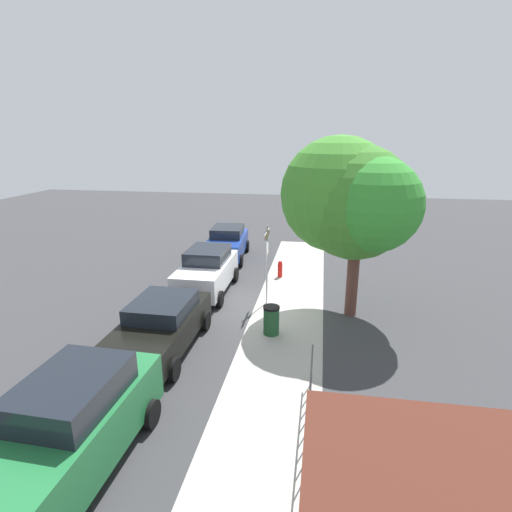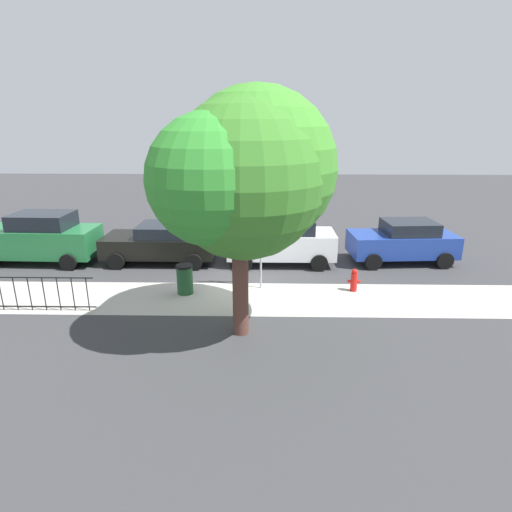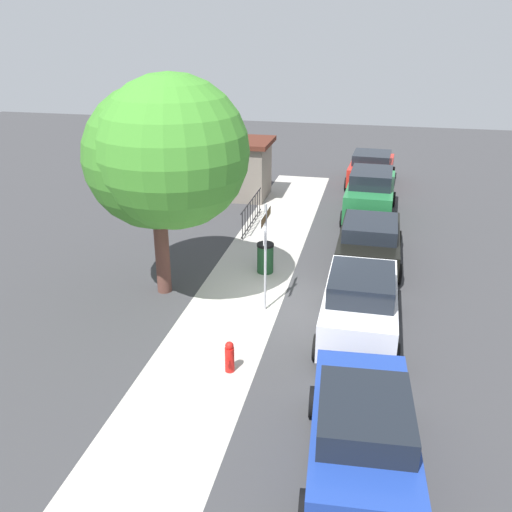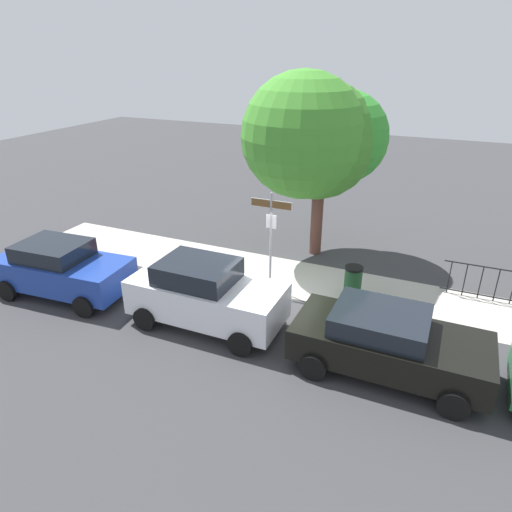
{
  "view_description": "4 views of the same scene",
  "coord_description": "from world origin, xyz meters",
  "px_view_note": "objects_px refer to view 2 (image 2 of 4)",
  "views": [
    {
      "loc": [
        14.01,
        2.35,
        6.34
      ],
      "look_at": [
        -1.38,
        -0.17,
        1.62
      ],
      "focal_mm": 28.21,
      "sensor_mm": 36.0,
      "label": 1
    },
    {
      "loc": [
        -0.55,
        13.88,
        5.54
      ],
      "look_at": [
        -0.28,
        0.84,
        1.29
      ],
      "focal_mm": 29.94,
      "sensor_mm": 36.0,
      "label": 2
    },
    {
      "loc": [
        -14.13,
        -2.35,
        7.58
      ],
      "look_at": [
        -0.24,
        0.7,
        1.53
      ],
      "focal_mm": 39.49,
      "sensor_mm": 36.0,
      "label": 3
    },
    {
      "loc": [
        4.28,
        -11.45,
        6.92
      ],
      "look_at": [
        -0.81,
        0.17,
        1.12
      ],
      "focal_mm": 32.09,
      "sensor_mm": 36.0,
      "label": 4
    }
  ],
  "objects_px": {
    "trash_bin": "(185,279)",
    "car_white": "(282,241)",
    "shade_tree": "(244,175)",
    "car_black": "(161,242)",
    "car_green": "(40,238)",
    "car_blue": "(403,241)",
    "fire_hydrant": "(354,280)",
    "street_sign": "(261,228)"
  },
  "relations": [
    {
      "from": "trash_bin",
      "to": "car_white",
      "type": "bearing_deg",
      "value": -136.61
    },
    {
      "from": "shade_tree",
      "to": "car_black",
      "type": "height_order",
      "value": "shade_tree"
    },
    {
      "from": "car_black",
      "to": "car_green",
      "type": "height_order",
      "value": "car_green"
    },
    {
      "from": "trash_bin",
      "to": "car_blue",
      "type": "bearing_deg",
      "value": -157.29
    },
    {
      "from": "shade_tree",
      "to": "car_white",
      "type": "distance_m",
      "value": 6.58
    },
    {
      "from": "shade_tree",
      "to": "car_blue",
      "type": "height_order",
      "value": "shade_tree"
    },
    {
      "from": "fire_hydrant",
      "to": "trash_bin",
      "type": "relative_size",
      "value": 0.8
    },
    {
      "from": "car_blue",
      "to": "car_black",
      "type": "bearing_deg",
      "value": -2.8
    },
    {
      "from": "car_green",
      "to": "car_white",
      "type": "bearing_deg",
      "value": -178.04
    },
    {
      "from": "street_sign",
      "to": "fire_hydrant",
      "type": "bearing_deg",
      "value": 176.34
    },
    {
      "from": "fire_hydrant",
      "to": "trash_bin",
      "type": "height_order",
      "value": "trash_bin"
    },
    {
      "from": "car_white",
      "to": "car_blue",
      "type": "bearing_deg",
      "value": -176.78
    },
    {
      "from": "shade_tree",
      "to": "car_green",
      "type": "bearing_deg",
      "value": -33.37
    },
    {
      "from": "car_blue",
      "to": "car_white",
      "type": "xyz_separation_m",
      "value": [
        4.8,
        0.27,
        0.07
      ]
    },
    {
      "from": "street_sign",
      "to": "fire_hydrant",
      "type": "xyz_separation_m",
      "value": [
        -3.1,
        0.2,
        -1.73
      ]
    },
    {
      "from": "car_white",
      "to": "trash_bin",
      "type": "relative_size",
      "value": 4.24
    },
    {
      "from": "car_white",
      "to": "car_black",
      "type": "xyz_separation_m",
      "value": [
        4.8,
        -0.08,
        -0.12
      ]
    },
    {
      "from": "car_black",
      "to": "car_green",
      "type": "distance_m",
      "value": 4.81
    },
    {
      "from": "car_black",
      "to": "trash_bin",
      "type": "bearing_deg",
      "value": 115.55
    },
    {
      "from": "car_green",
      "to": "trash_bin",
      "type": "relative_size",
      "value": 4.71
    },
    {
      "from": "car_blue",
      "to": "car_white",
      "type": "relative_size",
      "value": 1.01
    },
    {
      "from": "street_sign",
      "to": "fire_hydrant",
      "type": "distance_m",
      "value": 3.56
    },
    {
      "from": "shade_tree",
      "to": "car_black",
      "type": "relative_size",
      "value": 1.45
    },
    {
      "from": "fire_hydrant",
      "to": "car_green",
      "type": "bearing_deg",
      "value": -13.12
    },
    {
      "from": "car_green",
      "to": "trash_bin",
      "type": "bearing_deg",
      "value": 155.65
    },
    {
      "from": "street_sign",
      "to": "car_green",
      "type": "distance_m",
      "value": 9.22
    },
    {
      "from": "street_sign",
      "to": "trash_bin",
      "type": "xyz_separation_m",
      "value": [
        2.49,
        0.5,
        -1.62
      ]
    },
    {
      "from": "car_white",
      "to": "car_black",
      "type": "relative_size",
      "value": 0.95
    },
    {
      "from": "shade_tree",
      "to": "car_white",
      "type": "height_order",
      "value": "shade_tree"
    },
    {
      "from": "car_white",
      "to": "fire_hydrant",
      "type": "relative_size",
      "value": 5.33
    },
    {
      "from": "street_sign",
      "to": "car_blue",
      "type": "bearing_deg",
      "value": -152.75
    },
    {
      "from": "car_black",
      "to": "trash_bin",
      "type": "relative_size",
      "value": 4.47
    },
    {
      "from": "street_sign",
      "to": "shade_tree",
      "type": "relative_size",
      "value": 0.49
    },
    {
      "from": "car_blue",
      "to": "shade_tree",
      "type": "bearing_deg",
      "value": 40.34
    },
    {
      "from": "car_white",
      "to": "fire_hydrant",
      "type": "bearing_deg",
      "value": 129.04
    },
    {
      "from": "car_black",
      "to": "fire_hydrant",
      "type": "relative_size",
      "value": 5.62
    },
    {
      "from": "street_sign",
      "to": "trash_bin",
      "type": "bearing_deg",
      "value": 11.33
    },
    {
      "from": "car_green",
      "to": "fire_hydrant",
      "type": "height_order",
      "value": "car_green"
    },
    {
      "from": "car_black",
      "to": "fire_hydrant",
      "type": "xyz_separation_m",
      "value": [
        -7.08,
        2.9,
        -0.42
      ]
    },
    {
      "from": "car_blue",
      "to": "car_black",
      "type": "xyz_separation_m",
      "value": [
        9.6,
        0.19,
        -0.05
      ]
    },
    {
      "from": "shade_tree",
      "to": "car_white",
      "type": "relative_size",
      "value": 1.53
    },
    {
      "from": "shade_tree",
      "to": "trash_bin",
      "type": "xyz_separation_m",
      "value": [
        2.1,
        -2.46,
        -3.71
      ]
    }
  ]
}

